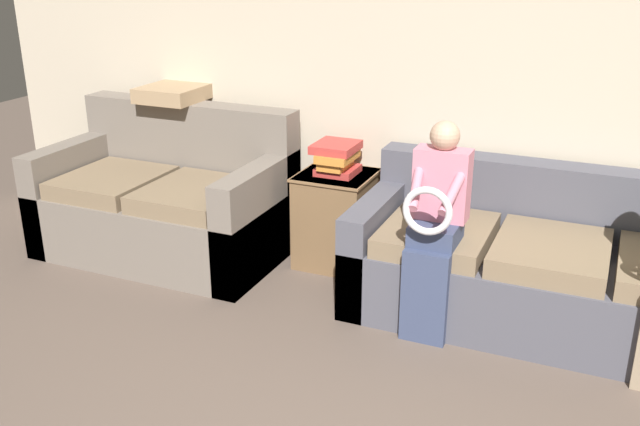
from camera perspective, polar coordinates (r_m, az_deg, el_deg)
The scene contains 7 objects.
wall_back at distance 4.41m, azimuth 15.17°, elevation 10.64°, with size 7.57×0.06×2.55m.
couch_main at distance 4.17m, azimuth 17.97°, elevation -4.38°, with size 2.18×0.94×0.81m.
couch_side at distance 4.95m, azimuth -12.11°, elevation 0.76°, with size 1.61×0.93×0.97m.
child_left_seated at distance 3.77m, azimuth 9.20°, elevation -0.78°, with size 0.29×0.37×1.16m.
side_shelf at distance 4.65m, azimuth 1.29°, elevation -0.38°, with size 0.47×0.47×0.62m.
book_stack at distance 4.52m, azimuth 1.34°, elevation 4.45°, with size 0.27×0.31×0.20m.
throw_pillow at distance 5.08m, azimuth -11.74°, elevation 9.34°, with size 0.40×0.40×0.10m.
Camera 1 is at (0.64, -1.40, 2.01)m, focal length 40.00 mm.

